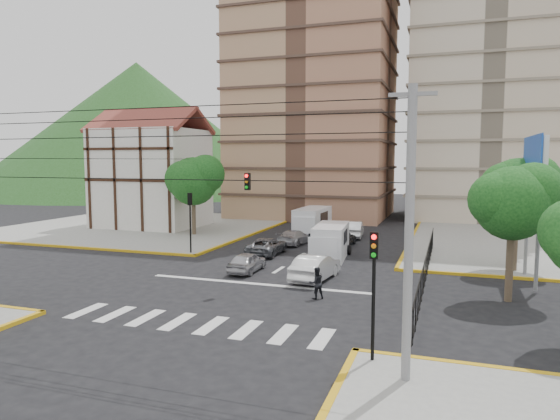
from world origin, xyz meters
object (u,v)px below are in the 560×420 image
at_px(car_white_front_right, 316,267).
at_px(van_right_lane, 330,243).
at_px(van_left_lane, 312,222).
at_px(traffic_light_nw, 190,212).
at_px(car_silver_front_left, 247,262).
at_px(traffic_light_se, 374,274).
at_px(pedestrian_crosswalk, 316,283).

bearing_deg(car_white_front_right, van_right_lane, -78.11).
relative_size(van_left_lane, car_white_front_right, 1.24).
xyz_separation_m(traffic_light_nw, car_silver_front_left, (6.14, -3.99, -2.49)).
xyz_separation_m(traffic_light_se, car_white_front_right, (-4.90, 10.98, -2.36)).
distance_m(traffic_light_se, car_white_front_right, 12.25).
xyz_separation_m(van_left_lane, car_silver_front_left, (0.14, -15.68, -0.61)).
bearing_deg(pedestrian_crosswalk, car_silver_front_left, -76.60).
height_order(traffic_light_nw, van_right_lane, traffic_light_nw).
height_order(traffic_light_nw, car_silver_front_left, traffic_light_nw).
relative_size(traffic_light_nw, car_silver_front_left, 1.20).
xyz_separation_m(van_right_lane, car_white_front_right, (0.64, -6.38, -0.40)).
xyz_separation_m(traffic_light_nw, van_left_lane, (6.01, 11.69, -1.88)).
bearing_deg(van_left_lane, pedestrian_crosswalk, -72.33).
distance_m(van_left_lane, car_silver_front_left, 15.69).
bearing_deg(van_right_lane, van_left_lane, 106.73).
bearing_deg(van_left_lane, car_white_front_right, -72.19).
distance_m(car_silver_front_left, pedestrian_crosswalk, 7.14).
bearing_deg(car_white_front_right, pedestrian_crosswalk, 111.50).
xyz_separation_m(car_silver_front_left, pedestrian_crosswalk, (5.60, -4.43, 0.17)).
bearing_deg(van_right_lane, traffic_light_se, -77.79).
relative_size(car_white_front_right, pedestrian_crosswalk, 2.85).
relative_size(van_left_lane, pedestrian_crosswalk, 3.55).
bearing_deg(pedestrian_crosswalk, van_right_lane, -118.89).
xyz_separation_m(traffic_light_se, van_left_lane, (-9.59, 27.29, -1.88)).
bearing_deg(car_silver_front_left, pedestrian_crosswalk, 141.49).
height_order(traffic_light_nw, pedestrian_crosswalk, traffic_light_nw).
bearing_deg(car_white_front_right, traffic_light_nw, -17.17).
bearing_deg(car_silver_front_left, traffic_light_se, 129.02).
bearing_deg(traffic_light_nw, traffic_light_se, -45.00).
relative_size(traffic_light_nw, van_right_lane, 0.81).
bearing_deg(pedestrian_crosswalk, traffic_light_se, 80.03).
distance_m(van_right_lane, car_silver_front_left, 6.98).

